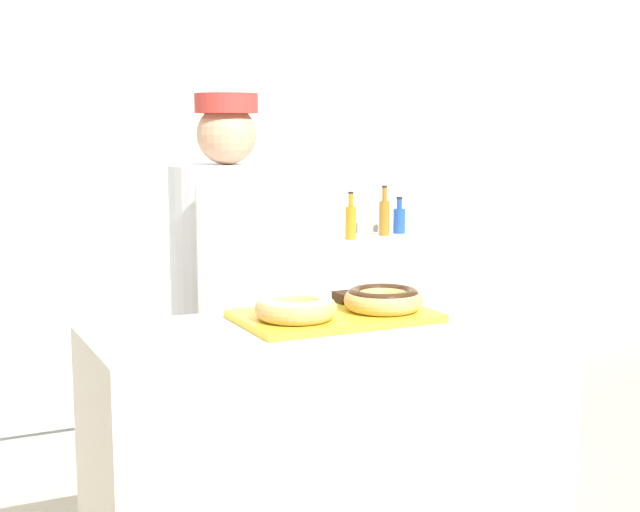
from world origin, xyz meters
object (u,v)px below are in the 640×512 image
object	(u,v)px
chest_freezer	(355,325)
bottle_orange	(351,221)
donut_light_glaze	(296,307)
donut_chocolate_glaze	(383,298)
brownie_back_left	(286,303)
brownie_back_right	(348,297)
baker_person	(230,312)
serving_tray	(334,316)
bottle_blue	(399,219)
bottle_amber	(384,216)

from	to	relation	value
chest_freezer	bottle_orange	xyz separation A→B (m)	(-0.00, 0.05, 0.55)
donut_light_glaze	donut_chocolate_glaze	distance (m)	0.29
brownie_back_left	brownie_back_right	world-z (taller)	same
baker_person	donut_light_glaze	bearing A→B (deg)	-93.58
brownie_back_left	bottle_orange	size ratio (longest dim) A/B	0.31
serving_tray	brownie_back_left	xyz separation A→B (m)	(-0.11, 0.12, 0.03)
bottle_orange	brownie_back_left	bearing A→B (deg)	-123.23
donut_chocolate_glaze	bottle_orange	xyz separation A→B (m)	(0.84, 1.83, 0.02)
donut_chocolate_glaze	serving_tray	bearing A→B (deg)	164.38
serving_tray	baker_person	world-z (taller)	baker_person
bottle_blue	chest_freezer	bearing A→B (deg)	-154.22
bottle_orange	bottle_amber	world-z (taller)	bottle_amber
baker_person	bottle_amber	world-z (taller)	baker_person
baker_person	serving_tray	bearing A→B (deg)	-80.99
brownie_back_left	bottle_orange	distance (m)	1.99
serving_tray	baker_person	distance (m)	0.65
serving_tray	bottle_amber	size ratio (longest dim) A/B	2.11
brownie_back_left	bottle_amber	world-z (taller)	bottle_amber
bottle_orange	bottle_blue	bearing A→B (deg)	18.25
brownie_back_left	baker_person	world-z (taller)	baker_person
brownie_back_left	bottle_blue	world-z (taller)	bottle_blue
donut_light_glaze	brownie_back_left	world-z (taller)	donut_light_glaze
brownie_back_right	donut_light_glaze	bearing A→B (deg)	-147.32
baker_person	bottle_orange	bearing A→B (deg)	46.56
bottle_amber	donut_chocolate_glaze	bearing A→B (deg)	-119.72
baker_person	bottle_orange	xyz separation A→B (m)	(1.09, 1.15, 0.17)
bottle_amber	bottle_blue	bearing A→B (deg)	21.39
donut_chocolate_glaze	bottle_amber	bearing A→B (deg)	60.28
donut_light_glaze	bottle_orange	bearing A→B (deg)	58.29
brownie_back_right	bottle_orange	size ratio (longest dim) A/B	0.31
donut_light_glaze	bottle_amber	size ratio (longest dim) A/B	0.88
bottle_orange	serving_tray	bearing A→B (deg)	-118.87
donut_chocolate_glaze	bottle_blue	world-z (taller)	bottle_blue
donut_light_glaze	chest_freezer	size ratio (longest dim) A/B	0.23
bottle_amber	brownie_back_left	bearing A→B (deg)	-127.51
serving_tray	donut_light_glaze	world-z (taller)	donut_light_glaze
brownie_back_right	bottle_amber	xyz separation A→B (m)	(1.12, 1.74, 0.05)
chest_freezer	bottle_blue	distance (m)	0.66
bottle_orange	bottle_amber	xyz separation A→B (m)	(0.24, 0.07, 0.01)
brownie_back_right	baker_person	world-z (taller)	baker_person
donut_chocolate_glaze	brownie_back_right	world-z (taller)	donut_chocolate_glaze
brownie_back_left	bottle_amber	bearing A→B (deg)	52.49
baker_person	bottle_orange	size ratio (longest dim) A/B	6.44
donut_chocolate_glaze	baker_person	world-z (taller)	baker_person
bottle_blue	bottle_amber	size ratio (longest dim) A/B	0.75
donut_light_glaze	baker_person	xyz separation A→B (m)	(0.04, 0.68, -0.15)
serving_tray	brownie_back_right	size ratio (longest dim) A/B	7.47
donut_chocolate_glaze	bottle_amber	xyz separation A→B (m)	(1.08, 1.90, 0.03)
brownie_back_left	bottle_blue	distance (m)	2.30
brownie_back_right	bottle_blue	xyz separation A→B (m)	(1.24, 1.79, 0.02)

